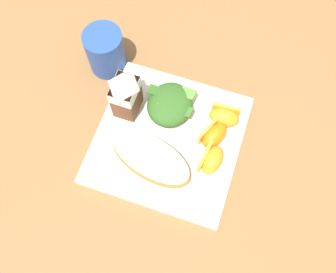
{
  "coord_description": "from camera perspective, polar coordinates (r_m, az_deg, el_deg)",
  "views": [
    {
      "loc": [
        -0.25,
        -0.08,
        0.7
      ],
      "look_at": [
        0.0,
        0.0,
        0.03
      ],
      "focal_mm": 39.59,
      "sensor_mm": 36.0,
      "label": 1
    }
  ],
  "objects": [
    {
      "name": "orange_wedge_middle",
      "position": [
        0.72,
        7.05,
        0.28
      ],
      "size": [
        0.07,
        0.06,
        0.04
      ],
      "color": "orange",
      "rests_on": "white_plate"
    },
    {
      "name": "orange_wedge_rear",
      "position": [
        0.74,
        8.64,
        3.06
      ],
      "size": [
        0.04,
        0.06,
        0.04
      ],
      "color": "orange",
      "rests_on": "white_plate"
    },
    {
      "name": "milk_carton",
      "position": [
        0.71,
        -6.56,
        6.54
      ],
      "size": [
        0.06,
        0.05,
        0.11
      ],
      "color": "brown",
      "rests_on": "white_plate"
    },
    {
      "name": "orange_wedge_front",
      "position": [
        0.7,
        6.72,
        -3.56
      ],
      "size": [
        0.06,
        0.05,
        0.04
      ],
      "color": "orange",
      "rests_on": "white_plate"
    },
    {
      "name": "cheesy_pizza_bread",
      "position": [
        0.7,
        -2.67,
        -3.38
      ],
      "size": [
        0.12,
        0.18,
        0.04
      ],
      "color": "#A87038",
      "rests_on": "white_plate"
    },
    {
      "name": "white_plate",
      "position": [
        0.74,
        0.0,
        -0.51
      ],
      "size": [
        0.28,
        0.28,
        0.02
      ],
      "primitive_type": "cube",
      "color": "white",
      "rests_on": "ground"
    },
    {
      "name": "ground",
      "position": [
        0.75,
        0.0,
        -0.74
      ],
      "size": [
        3.0,
        3.0,
        0.0
      ],
      "primitive_type": "plane",
      "color": "olive"
    },
    {
      "name": "green_salad_pile",
      "position": [
        0.74,
        0.29,
        4.95
      ],
      "size": [
        0.1,
        0.1,
        0.04
      ],
      "color": "#336023",
      "rests_on": "white_plate"
    },
    {
      "name": "drinking_blue_cup",
      "position": [
        0.8,
        -9.59,
        12.83
      ],
      "size": [
        0.08,
        0.08,
        0.1
      ],
      "primitive_type": "cylinder",
      "color": "#284CA3",
      "rests_on": "ground"
    }
  ]
}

